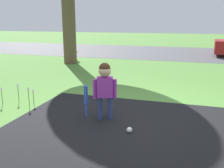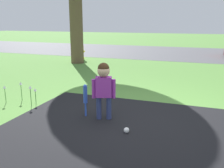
% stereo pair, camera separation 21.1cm
% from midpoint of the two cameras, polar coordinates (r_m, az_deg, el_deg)
% --- Properties ---
extents(ground_plane, '(60.00, 60.00, 0.00)m').
position_cam_midpoint_polar(ground_plane, '(4.29, 4.55, -7.82)').
color(ground_plane, '#518438').
extents(street_strip, '(40.00, 6.00, 0.01)m').
position_cam_midpoint_polar(street_strip, '(13.41, 13.45, 7.00)').
color(street_strip, '#4C4C51').
rests_on(street_strip, ground).
extents(child, '(0.37, 0.22, 0.96)m').
position_cam_midpoint_polar(child, '(4.06, -3.15, 0.16)').
color(child, navy).
rests_on(child, ground).
extents(baseball_bat, '(0.07, 0.07, 0.57)m').
position_cam_midpoint_polar(baseball_bat, '(4.26, -7.40, -2.80)').
color(baseball_bat, blue).
rests_on(baseball_bat, ground).
extents(sports_ball, '(0.08, 0.08, 0.08)m').
position_cam_midpoint_polar(sports_ball, '(3.75, 2.37, -10.45)').
color(sports_ball, white).
rests_on(sports_ball, ground).
extents(fire_hydrant, '(0.29, 0.26, 0.70)m').
position_cam_midpoint_polar(fire_hydrant, '(10.66, -9.28, 7.26)').
color(fire_hydrant, yellow).
rests_on(fire_hydrant, ground).
extents(flower_bed, '(0.65, 0.32, 0.40)m').
position_cam_midpoint_polar(flower_bed, '(5.24, -21.41, -1.14)').
color(flower_bed, '#38702D').
rests_on(flower_bed, ground).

